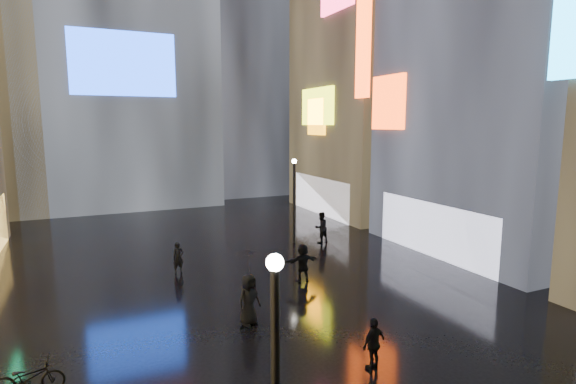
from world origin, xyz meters
TOP-DOWN VIEW (x-y plane):
  - ground at (0.00, 20.00)m, footprint 140.00×140.00m
  - building_right_far at (15.98, 30.00)m, footprint 10.28×12.00m
  - tower_flank_right at (9.00, 46.00)m, footprint 12.00×12.00m
  - lamp_near at (-3.49, 4.80)m, footprint 0.30×0.30m
  - lamp_far at (5.28, 22.75)m, footprint 0.30×0.30m
  - pedestrian_3 at (1.31, 8.67)m, footprint 1.01×0.64m
  - pedestrian_4 at (-1.07, 13.09)m, footprint 1.07×0.88m
  - pedestrian_5 at (2.74, 16.40)m, footprint 1.64×0.52m
  - pedestrian_6 at (-2.34, 19.94)m, footprint 0.61×0.45m
  - pedestrian_7 at (6.81, 22.10)m, footprint 1.07×0.91m
  - umbrella_2 at (-1.07, 13.09)m, footprint 1.32×1.33m
  - bicycle at (-7.98, 11.45)m, footprint 1.87×0.81m

SIDE VIEW (x-z plane):
  - ground at x=0.00m, z-range 0.00..0.00m
  - bicycle at x=-7.98m, z-range 0.00..0.95m
  - pedestrian_6 at x=-2.34m, z-range 0.00..1.53m
  - pedestrian_3 at x=1.31m, z-range 0.00..1.60m
  - pedestrian_5 at x=2.74m, z-range 0.00..1.77m
  - pedestrian_4 at x=-1.07m, z-range 0.00..1.89m
  - pedestrian_7 at x=6.81m, z-range 0.00..1.92m
  - umbrella_2 at x=-1.07m, z-range 1.89..2.81m
  - lamp_near at x=-3.49m, z-range 0.34..5.54m
  - lamp_far at x=5.28m, z-range 0.34..5.54m
  - building_right_far at x=15.98m, z-range -0.02..27.98m
  - tower_flank_right at x=9.00m, z-range 0.00..34.00m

